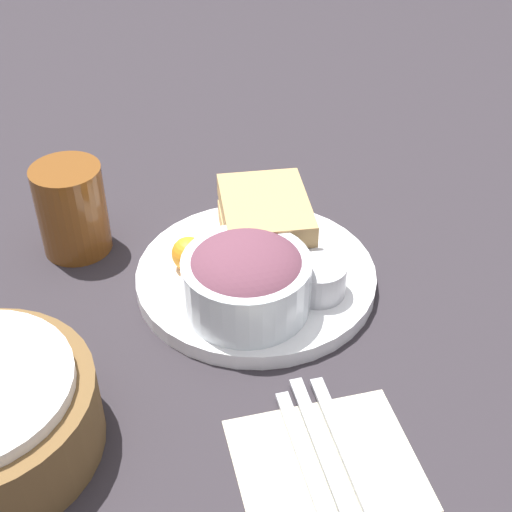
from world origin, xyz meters
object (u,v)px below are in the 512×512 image
fork (348,456)px  knife (328,460)px  plate (256,277)px  spoon (307,464)px  sandwich (265,222)px  drink_glass (72,209)px  dressing_cup (318,279)px  salad_bowl (246,278)px

fork → knife: bearing=-90.0°
plate → spoon: plate is taller
sandwich → drink_glass: (0.07, 0.21, 0.01)m
fork → spoon: (-0.00, 0.04, 0.00)m
plate → drink_glass: 0.22m
plate → dressing_cup: bearing=-132.9°
salad_bowl → plate: bearing=-23.5°
plate → knife: (-0.25, -0.00, -0.00)m
dressing_cup → fork: bearing=169.8°
plate → dressing_cup: 0.08m
salad_bowl → fork: size_ratio=0.74×
sandwich → drink_glass: 0.22m
fork → spoon: 0.04m
knife → fork: bearing=90.0°
salad_bowl → dressing_cup: salad_bowl is taller
sandwich → fork: (-0.29, 0.00, -0.04)m
dressing_cup → salad_bowl: bearing=92.0°
salad_bowl → spoon: (-0.19, -0.01, -0.05)m
plate → dressing_cup: (-0.05, -0.05, 0.03)m
plate → sandwich: sandwich is taller
sandwich → fork: size_ratio=0.75×
sandwich → salad_bowl: size_ratio=1.00×
knife → spoon: same height
plate → salad_bowl: salad_bowl is taller
plate → spoon: size_ratio=1.67×
sandwich → dressing_cup: (-0.09, -0.03, -0.01)m
drink_glass → knife: drink_glass is taller
plate → sandwich: size_ratio=2.01×
knife → drink_glass: bearing=-152.7°
knife → salad_bowl: bearing=-173.1°
plate → salad_bowl: bearing=156.5°
salad_bowl → knife: 0.20m
dressing_cup → spoon: dressing_cup is taller
plate → fork: 0.25m
plate → salad_bowl: 0.07m
salad_bowl → fork: bearing=-167.7°
spoon → sandwich: bearing=172.2°
sandwich → drink_glass: bearing=71.3°
sandwich → spoon: 0.30m
sandwich → salad_bowl: (-0.10, 0.04, 0.01)m
salad_bowl → dressing_cup: size_ratio=2.23×
fork → spoon: bearing=-90.0°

